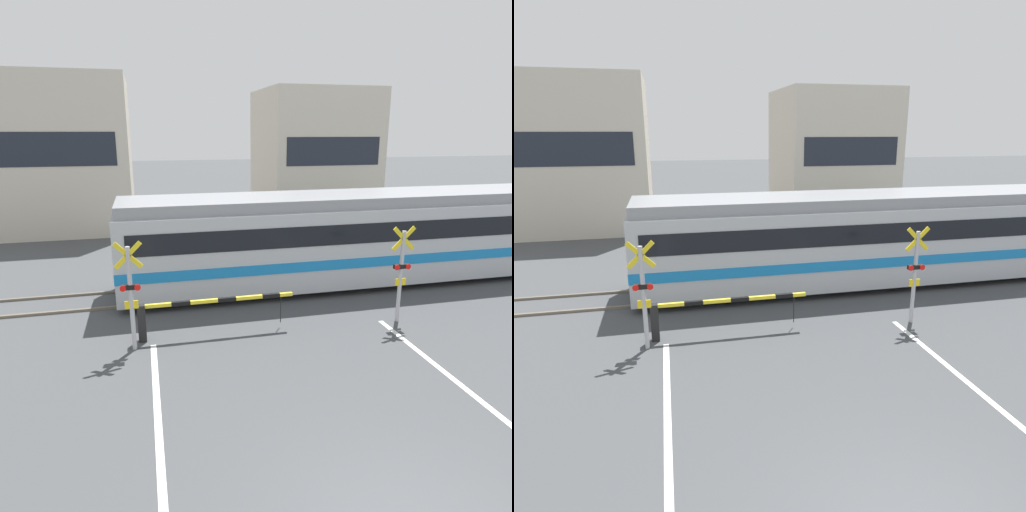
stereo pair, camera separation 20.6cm
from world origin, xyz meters
TOP-DOWN VIEW (x-y plane):
  - rail_track_near at (0.00, 9.65)m, footprint 50.00×0.10m
  - rail_track_far at (0.00, 11.09)m, footprint 50.00×0.10m
  - commuter_train at (4.74, 10.37)m, footprint 17.80×2.99m
  - crossing_barrier_near at (-2.27, 7.16)m, footprint 4.12×0.20m
  - crossing_barrier_far at (2.27, 13.32)m, footprint 4.12×0.20m
  - crossing_signal_left at (-3.62, 6.75)m, footprint 0.68×0.15m
  - crossing_signal_right at (3.62, 6.75)m, footprint 0.68×0.15m
  - pedestrian at (1.02, 14.94)m, footprint 0.38×0.22m
  - building_left_of_street at (-7.31, 22.66)m, footprint 7.07×6.26m
  - building_right_of_street at (6.95, 22.66)m, footprint 6.36×6.26m

SIDE VIEW (x-z plane):
  - rail_track_near at x=0.00m, z-range 0.00..0.08m
  - rail_track_far at x=0.00m, z-range 0.00..0.08m
  - crossing_barrier_near at x=-2.27m, z-range 0.24..1.24m
  - crossing_barrier_far at x=2.27m, z-range 0.24..1.24m
  - pedestrian at x=1.02m, z-range 0.12..1.78m
  - crossing_signal_left at x=-3.62m, z-range 0.14..2.90m
  - crossing_signal_right at x=3.62m, z-range 0.14..2.90m
  - commuter_train at x=4.74m, z-range 0.11..3.28m
  - building_right_of_street at x=6.95m, z-range 0.00..7.54m
  - building_left_of_street at x=-7.31m, z-range 0.00..7.97m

